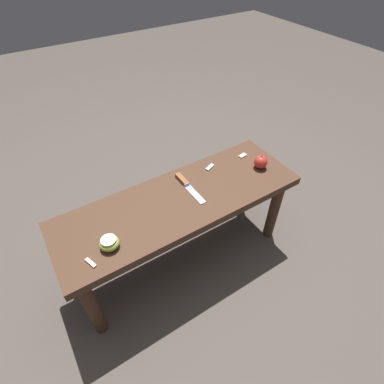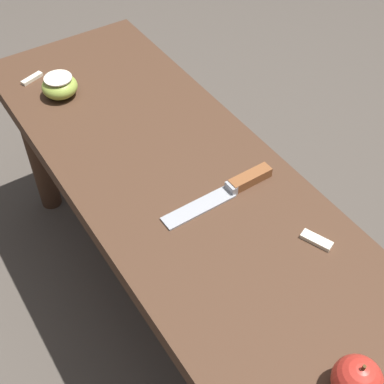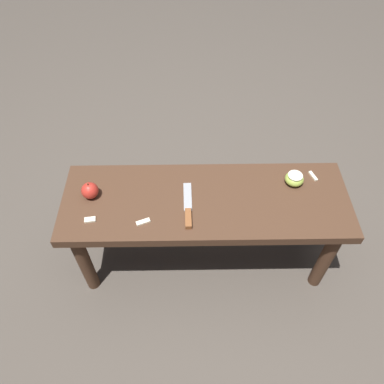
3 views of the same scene
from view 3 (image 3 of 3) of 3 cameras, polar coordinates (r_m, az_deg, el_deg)
The scene contains 8 objects.
ground_plane at distance 1.89m, azimuth 1.73°, elevation -9.90°, with size 8.00×8.00×0.00m, color #4C443D.
wooden_bench at distance 1.56m, azimuth 2.06°, elevation -2.78°, with size 1.16×0.39×0.46m.
knife at distance 1.45m, azimuth -0.60°, elevation -2.98°, with size 0.03×0.23×0.02m.
apple_whole at distance 1.54m, azimuth -15.30°, elevation 0.20°, with size 0.07×0.07×0.08m.
apple_cut at distance 1.60m, azimuth 15.33°, elevation 1.95°, with size 0.08×0.08×0.05m.
apple_slice_near_knife at distance 1.66m, azimuth 17.97°, elevation 2.33°, with size 0.03×0.06×0.01m.
apple_slice_center at distance 1.49m, azimuth -15.28°, elevation -4.09°, with size 0.04×0.03×0.01m.
apple_slice_near_bowl at distance 1.44m, azimuth -7.46°, elevation -4.54°, with size 0.06×0.04×0.01m.
Camera 3 is at (0.07, 0.94, 1.64)m, focal length 35.00 mm.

